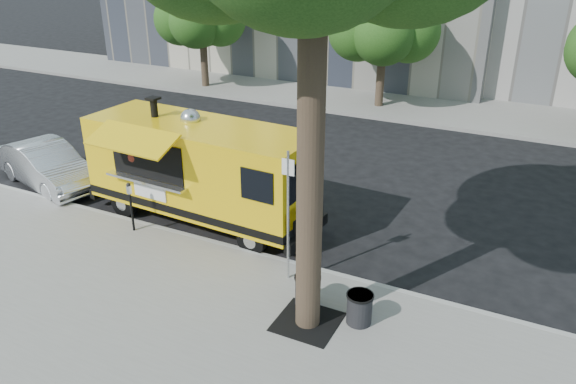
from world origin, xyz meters
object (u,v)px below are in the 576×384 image
at_px(far_tree_a, 201,11).
at_px(trash_bin_left, 359,307).
at_px(sedan, 47,165).
at_px(far_tree_b, 384,20).
at_px(parking_meter, 130,201).
at_px(sign_post, 288,209).
at_px(food_truck, 199,169).
at_px(trash_bin_right, 307,289).

bearing_deg(far_tree_a, trash_bin_left, -47.34).
distance_m(sedan, trash_bin_left, 11.22).
xyz_separation_m(far_tree_b, parking_meter, (-2.00, -14.05, -2.85)).
height_order(far_tree_a, sign_post, far_tree_a).
distance_m(far_tree_b, food_truck, 12.77).
height_order(sign_post, sedan, sign_post).
relative_size(far_tree_b, parking_meter, 4.12).
xyz_separation_m(food_truck, trash_bin_left, (5.42, -2.52, -1.01)).
xyz_separation_m(far_tree_a, trash_bin_right, (12.34, -14.55, -3.27)).
xyz_separation_m(food_truck, trash_bin_right, (4.26, -2.42, -1.01)).
bearing_deg(parking_meter, food_truck, 54.60).
height_order(trash_bin_left, trash_bin_right, trash_bin_right).
xyz_separation_m(far_tree_b, sedan, (-6.47, -12.70, -3.16)).
xyz_separation_m(far_tree_a, far_tree_b, (9.00, 0.40, 0.06)).
distance_m(food_truck, sedan, 5.62).
bearing_deg(sign_post, far_tree_a, 129.83).
bearing_deg(food_truck, parking_meter, -122.47).
relative_size(parking_meter, trash_bin_left, 2.05).
relative_size(sign_post, food_truck, 0.45).
height_order(far_tree_a, parking_meter, far_tree_a).
distance_m(far_tree_b, trash_bin_left, 16.06).
bearing_deg(sedan, parking_meter, -91.14).
bearing_deg(far_tree_a, parking_meter, -62.85).
distance_m(parking_meter, food_truck, 1.94).
xyz_separation_m(far_tree_a, sign_post, (11.55, -13.85, -1.93)).
bearing_deg(food_truck, trash_bin_right, -26.70).
bearing_deg(far_tree_b, far_tree_a, -177.46).
xyz_separation_m(far_tree_a, sedan, (2.53, -12.30, -3.10)).
xyz_separation_m(far_tree_a, parking_meter, (7.00, -13.65, -2.79)).
relative_size(far_tree_a, food_truck, 0.81).
bearing_deg(trash_bin_left, far_tree_b, 106.65).
bearing_deg(far_tree_a, sign_post, -50.17).
relative_size(far_tree_a, trash_bin_left, 8.24).
xyz_separation_m(trash_bin_left, trash_bin_right, (-1.16, 0.10, 0.01)).
bearing_deg(far_tree_b, trash_bin_left, -73.35).
relative_size(sign_post, trash_bin_left, 4.61).
relative_size(sign_post, parking_meter, 2.25).
relative_size(far_tree_a, trash_bin_right, 8.07).
relative_size(far_tree_b, trash_bin_left, 8.46).
xyz_separation_m(sign_post, sedan, (-9.02, 1.55, -1.18)).
height_order(sedan, trash_bin_left, sedan).
bearing_deg(trash_bin_right, trash_bin_left, -4.82).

